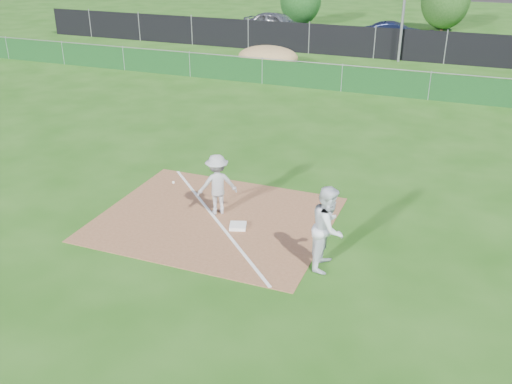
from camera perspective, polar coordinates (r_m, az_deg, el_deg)
ground at (r=23.07m, az=5.52°, el=7.01°), size 90.00×90.00×0.00m
infield_dirt at (r=15.25m, az=-4.10°, el=-2.69°), size 6.00×5.00×0.02m
foul_line at (r=15.24m, az=-4.10°, el=-2.64°), size 5.01×5.01×0.01m
green_fence at (r=27.57m, az=8.57°, el=11.13°), size 44.00×0.05×1.20m
dirt_mound at (r=32.25m, az=1.20°, el=13.37°), size 3.38×2.60×1.17m
black_fence at (r=35.20m, az=11.78°, el=14.38°), size 46.00×0.04×1.80m
parking_lot at (r=40.21m, az=13.03°, el=14.25°), size 46.00×9.00×0.01m
first_base at (r=14.75m, az=-1.83°, el=-3.42°), size 0.53×0.53×0.09m
play_at_first at (r=15.20m, az=-3.90°, el=0.76°), size 2.10×1.13×1.67m
runner at (r=12.82m, az=7.24°, el=-3.55°), size 0.78×0.99×1.99m
car_left at (r=42.11m, az=2.09°, el=16.46°), size 5.11×2.67×1.66m
car_mid at (r=40.33m, az=13.72°, el=15.20°), size 4.28×2.13×1.35m
car_right at (r=38.42m, az=19.76°, el=13.88°), size 4.20×1.95×1.19m
tree_left at (r=46.47m, az=4.47°, el=18.58°), size 3.19×3.19×3.78m
tree_mid at (r=46.39m, az=18.42°, el=17.71°), size 3.53×3.53×4.18m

